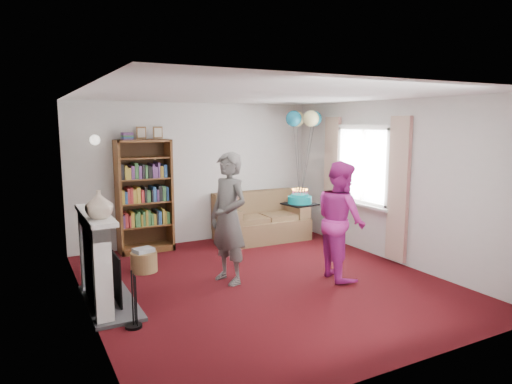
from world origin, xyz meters
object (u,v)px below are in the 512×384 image
sofa (260,222)px  person_striped (229,218)px  person_magenta (341,220)px  birthday_cake (300,200)px  bookcase (144,197)px

sofa → person_striped: person_striped is taller
person_magenta → birthday_cake: size_ratio=4.12×
bookcase → person_magenta: bookcase is taller
birthday_cake → sofa: bearing=76.6°
person_striped → birthday_cake: person_striped is taller
person_striped → person_magenta: bearing=54.4°
person_striped → birthday_cake: (0.99, -0.22, 0.20)m
bookcase → person_magenta: size_ratio=1.27×
bookcase → sofa: bearing=-6.4°
bookcase → person_striped: (0.61, -2.07, -0.04)m
bookcase → birthday_cake: 2.80m
person_striped → bookcase: bearing=-178.4°
bookcase → birthday_cake: (1.60, -2.29, 0.16)m
sofa → birthday_cake: (-0.49, -2.06, 0.76)m
sofa → birthday_cake: bearing=-101.8°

